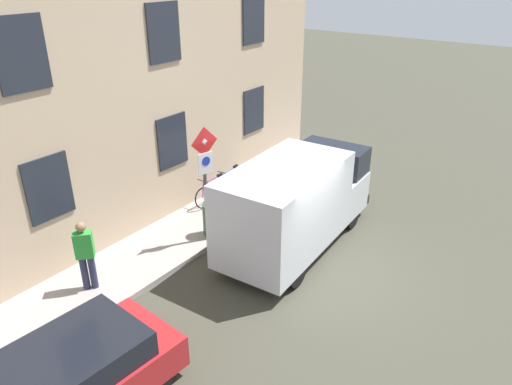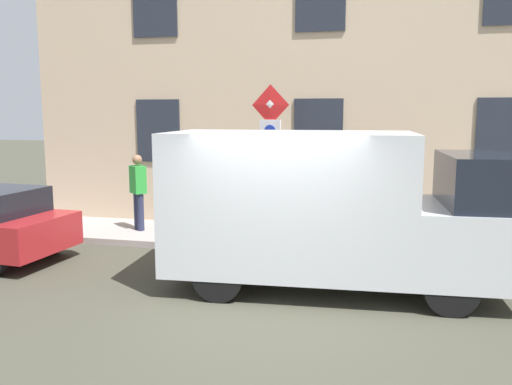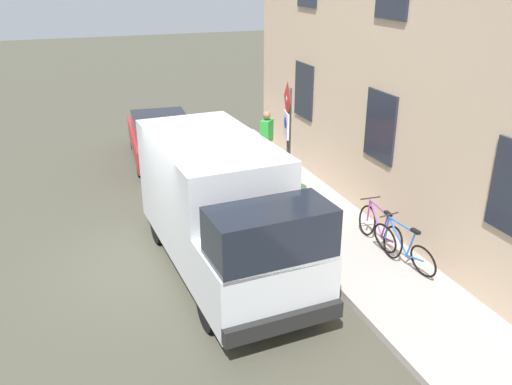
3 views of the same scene
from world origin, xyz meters
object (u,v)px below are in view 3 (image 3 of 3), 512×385
at_px(bicycle_blue, 403,247).
at_px(bicycle_purple, 380,229).
at_px(litter_bin, 296,205).
at_px(parked_hatchback, 161,137).
at_px(pedestrian, 267,139).
at_px(sign_post_stacked, 287,133).
at_px(delivery_van, 221,206).

height_order(bicycle_blue, bicycle_purple, same).
distance_m(bicycle_blue, litter_bin, 2.68).
relative_size(parked_hatchback, pedestrian, 2.39).
height_order(pedestrian, litter_bin, pedestrian).
bearing_deg(sign_post_stacked, bicycle_purple, -53.62).
height_order(delivery_van, pedestrian, delivery_van).
relative_size(bicycle_blue, pedestrian, 1.00).
distance_m(delivery_van, bicycle_blue, 3.62).
xyz_separation_m(bicycle_blue, pedestrian, (-0.56, 5.89, 0.56)).
height_order(parked_hatchback, bicycle_blue, parked_hatchback).
bearing_deg(litter_bin, delivery_van, -152.97).
distance_m(sign_post_stacked, delivery_van, 2.49).
xyz_separation_m(delivery_van, pedestrian, (2.70, 4.55, -0.26)).
xyz_separation_m(bicycle_purple, litter_bin, (-1.20, 1.55, 0.08)).
xyz_separation_m(delivery_van, bicycle_purple, (3.26, -0.50, -0.82)).
relative_size(parked_hatchback, litter_bin, 4.57).
height_order(parked_hatchback, litter_bin, parked_hatchback).
xyz_separation_m(pedestrian, litter_bin, (-0.65, -3.50, -0.48)).
height_order(sign_post_stacked, pedestrian, sign_post_stacked).
relative_size(delivery_van, bicycle_blue, 3.17).
bearing_deg(sign_post_stacked, litter_bin, -63.54).
distance_m(parked_hatchback, litter_bin, 6.12).
distance_m(sign_post_stacked, bicycle_purple, 2.83).
height_order(bicycle_purple, pedestrian, pedestrian).
height_order(parked_hatchback, bicycle_purple, parked_hatchback).
height_order(sign_post_stacked, bicycle_purple, sign_post_stacked).
xyz_separation_m(parked_hatchback, litter_bin, (1.90, -5.82, -0.14)).
distance_m(sign_post_stacked, litter_bin, 1.65).
height_order(delivery_van, litter_bin, delivery_van).
height_order(sign_post_stacked, litter_bin, sign_post_stacked).
relative_size(sign_post_stacked, delivery_van, 0.57).
height_order(sign_post_stacked, bicycle_blue, sign_post_stacked).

